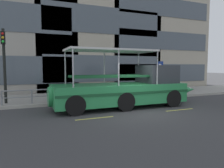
{
  "coord_description": "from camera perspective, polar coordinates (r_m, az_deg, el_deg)",
  "views": [
    {
      "loc": [
        -5.2,
        -9.5,
        2.34
      ],
      "look_at": [
        -0.51,
        1.9,
        1.3
      ],
      "focal_mm": 33.36,
      "sensor_mm": 36.0,
      "label": 1
    }
  ],
  "objects": [
    {
      "name": "pedestrian_near_bow",
      "position": [
        16.59,
        8.66,
        0.68
      ],
      "size": [
        0.28,
        0.44,
        1.62
      ],
      "color": "black",
      "rests_on": "sidewalk"
    },
    {
      "name": "lane_centreline",
      "position": [
        10.52,
        7.96,
        -8.05
      ],
      "size": [
        25.8,
        0.12,
        0.01
      ],
      "color": "#DBD64C",
      "rests_on": "ground_plane"
    },
    {
      "name": "sidewalk",
      "position": [
        16.12,
        -3.34,
        -3.21
      ],
      "size": [
        32.0,
        4.8,
        0.18
      ],
      "primitive_type": "cube",
      "color": "#99968E",
      "rests_on": "ground_plane"
    },
    {
      "name": "curb_guardrail",
      "position": [
        13.96,
        -1.35,
        -1.81
      ],
      "size": [
        12.7,
        0.09,
        0.82
      ],
      "color": "gray",
      "rests_on": "sidewalk"
    },
    {
      "name": "office_tower_right",
      "position": [
        27.0,
        9.02,
        21.19
      ],
      "size": [
        11.57,
        8.63,
        19.96
      ],
      "color": "#B2A893",
      "rests_on": "ground_plane"
    },
    {
      "name": "parking_sign",
      "position": [
        16.79,
        12.89,
        3.27
      ],
      "size": [
        0.6,
        0.12,
        2.56
      ],
      "color": "#4C4F54",
      "rests_on": "sidewalk"
    },
    {
      "name": "ground_plane",
      "position": [
        11.08,
        6.24,
        -7.4
      ],
      "size": [
        120.0,
        120.0,
        0.0
      ],
      "primitive_type": "plane",
      "color": "#3D3D3F"
    },
    {
      "name": "traffic_light_pole",
      "position": [
        13.6,
        -27.48,
        6.2
      ],
      "size": [
        0.24,
        0.46,
        4.33
      ],
      "color": "black",
      "rests_on": "sidewalk"
    },
    {
      "name": "curb_edge",
      "position": [
        13.82,
        0.04,
        -4.55
      ],
      "size": [
        32.0,
        0.18,
        0.18
      ],
      "primitive_type": "cube",
      "color": "#B2ADA3",
      "rests_on": "ground_plane"
    },
    {
      "name": "duck_tour_boat",
      "position": [
        12.15,
        4.61,
        -1.29
      ],
      "size": [
        9.48,
        2.48,
        3.27
      ],
      "color": "#2D9351",
      "rests_on": "ground_plane"
    }
  ]
}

